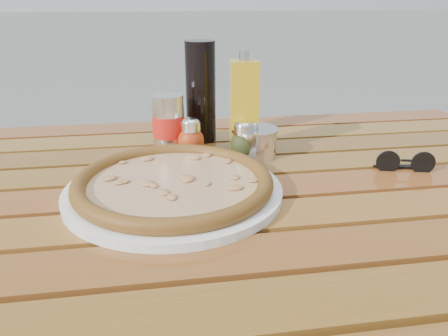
{
  "coord_description": "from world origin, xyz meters",
  "views": [
    {
      "loc": [
        -0.11,
        -0.68,
        1.06
      ],
      "look_at": [
        0.0,
        0.02,
        0.78
      ],
      "focal_mm": 35.0,
      "sensor_mm": 36.0,
      "label": 1
    }
  ],
  "objects": [
    {
      "name": "table",
      "position": [
        0.0,
        -0.0,
        0.67
      ],
      "size": [
        1.4,
        0.9,
        0.75
      ],
      "color": "#391B0D",
      "rests_on": "ground"
    },
    {
      "name": "plate",
      "position": [
        -0.09,
        -0.01,
        0.76
      ],
      "size": [
        0.48,
        0.48,
        0.01
      ],
      "primitive_type": "cylinder",
      "rotation": [
        0.0,
        0.0,
        0.43
      ],
      "color": "white",
      "rests_on": "table"
    },
    {
      "name": "pizza",
      "position": [
        -0.09,
        -0.01,
        0.77
      ],
      "size": [
        0.42,
        0.42,
        0.03
      ],
      "rotation": [
        0.0,
        0.0,
        0.33
      ],
      "color": "beige",
      "rests_on": "plate"
    },
    {
      "name": "pepper_shaker",
      "position": [
        -0.04,
        0.17,
        0.79
      ],
      "size": [
        0.07,
        0.07,
        0.08
      ],
      "rotation": [
        0.0,
        0.0,
        -0.25
      ],
      "color": "#BD3D15",
      "rests_on": "table"
    },
    {
      "name": "oregano_shaker",
      "position": [
        0.06,
        0.14,
        0.79
      ],
      "size": [
        0.07,
        0.07,
        0.08
      ],
      "rotation": [
        0.0,
        0.0,
        -0.31
      ],
      "color": "#363B17",
      "rests_on": "table"
    },
    {
      "name": "dark_bottle",
      "position": [
        -0.01,
        0.28,
        0.86
      ],
      "size": [
        0.07,
        0.07,
        0.22
      ],
      "primitive_type": "cylinder",
      "rotation": [
        0.0,
        0.0,
        0.07
      ],
      "color": "black",
      "rests_on": "table"
    },
    {
      "name": "soda_can",
      "position": [
        -0.09,
        0.21,
        0.81
      ],
      "size": [
        0.07,
        0.07,
        0.12
      ],
      "rotation": [
        0.0,
        0.0,
        0.01
      ],
      "color": "silver",
      "rests_on": "table"
    },
    {
      "name": "olive_oil_cruet",
      "position": [
        0.07,
        0.18,
        0.85
      ],
      "size": [
        0.06,
        0.06,
        0.21
      ],
      "rotation": [
        0.0,
        0.0,
        -0.07
      ],
      "color": "gold",
      "rests_on": "table"
    },
    {
      "name": "parmesan_tin",
      "position": [
        0.08,
        0.15,
        0.78
      ],
      "size": [
        0.1,
        0.1,
        0.07
      ],
      "rotation": [
        0.0,
        0.0,
        0.04
      ],
      "color": "silver",
      "rests_on": "table"
    },
    {
      "name": "sunglasses",
      "position": [
        0.35,
        0.03,
        0.77
      ],
      "size": [
        0.11,
        0.04,
        0.04
      ],
      "rotation": [
        0.0,
        0.0,
        -0.25
      ],
      "color": "black",
      "rests_on": "table"
    }
  ]
}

